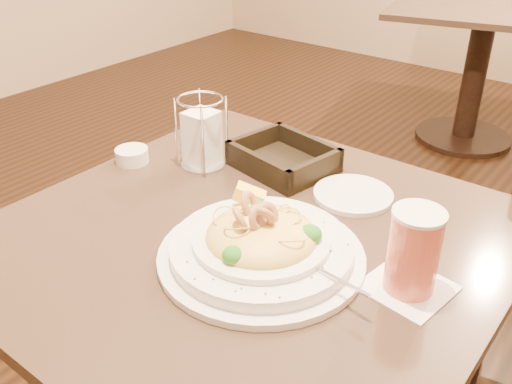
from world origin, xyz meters
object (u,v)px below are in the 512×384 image
Objects in this scene: pasta_bowl at (261,244)px; drink_glass at (413,252)px; butter_ramekin at (132,155)px; bread_basket at (283,160)px; side_plate at (353,195)px; napkin_caddy at (202,137)px; background_table at (479,50)px; main_table at (250,327)px.

pasta_bowl is 2.75× the size of drink_glass.
pasta_bowl is 0.48m from butter_ramekin.
bread_basket is at bearing 151.49° from drink_glass.
drink_glass is at bearing -43.38° from side_plate.
napkin_caddy reaches higher than pasta_bowl.
napkin_caddy is 0.99× the size of side_plate.
pasta_bowl reaches higher than butter_ramekin.
napkin_caddy is 0.36m from side_plate.
napkin_caddy is at bearing -166.42° from side_plate.
drink_glass is (0.24, 0.08, 0.04)m from pasta_bowl.
pasta_bowl reaches higher than background_table.
side_plate reaches higher than background_table.
main_table is 5.47× the size of napkin_caddy.
background_table is 6.60× the size of side_plate.
side_plate is at bearing -78.68° from background_table.
drink_glass reaches higher than butter_ramekin.
pasta_bowl is (0.40, -2.40, 0.27)m from background_table.
bread_basket reaches higher than butter_ramekin.
butter_ramekin is at bearing 170.83° from main_table.
bread_basket is 3.11× the size of butter_ramekin.
bread_basket is (-0.10, 0.25, 0.26)m from main_table.
drink_glass is (0.30, 0.03, 0.31)m from main_table.
main_table is 0.82× the size of background_table.
bread_basket is 0.19m from side_plate.
drink_glass is 0.62× the size of bread_basket.
side_plate is at bearing 136.62° from drink_glass.
butter_ramekin is (-0.14, -0.09, -0.05)m from napkin_caddy.
napkin_caddy is (-0.33, 0.21, 0.04)m from pasta_bowl.
pasta_bowl is (0.07, -0.05, 0.27)m from main_table.
drink_glass is 0.71m from butter_ramekin.
napkin_caddy is at bearing -87.99° from background_table.
pasta_bowl is 0.39m from napkin_caddy.
background_table is 2.17m from side_plate.
main_table is 0.28m from pasta_bowl.
butter_ramekin is at bearing 166.08° from pasta_bowl.
pasta_bowl is 2.44× the size of napkin_caddy.
pasta_bowl is at bearing -80.45° from background_table.
butter_ramekin is (-0.06, -2.29, 0.25)m from background_table.
bread_basket is 0.35m from butter_ramekin.
bread_basket is at bearing -83.68° from background_table.
pasta_bowl is at bearing -37.26° from main_table.
drink_glass reaches higher than pasta_bowl.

